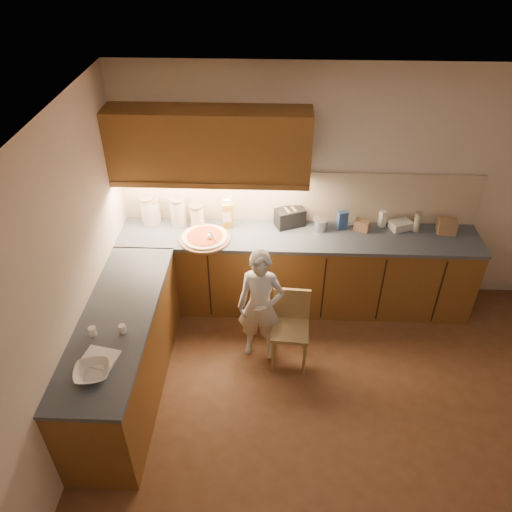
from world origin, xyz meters
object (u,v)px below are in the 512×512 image
wooden_chair (291,322)px  toaster (290,217)px  oil_jug (227,215)px  pizza_on_board (205,238)px  child (261,306)px

wooden_chair → toaster: bearing=94.2°
wooden_chair → toaster: (-0.01, 1.01, 0.56)m
oil_jug → wooden_chair: bearing=-54.8°
pizza_on_board → child: size_ratio=0.43×
oil_jug → toaster: 0.66m
child → oil_jug: size_ratio=3.73×
pizza_on_board → wooden_chair: pizza_on_board is taller
child → oil_jug: 1.09m
wooden_chair → toaster: size_ratio=2.28×
pizza_on_board → wooden_chair: (0.89, -0.70, -0.49)m
wooden_chair → oil_jug: oil_jug is taller
pizza_on_board → oil_jug: bearing=50.0°
child → wooden_chair: 0.33m
oil_jug → pizza_on_board: bearing=-130.0°
pizza_on_board → child: (0.59, -0.66, -0.33)m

